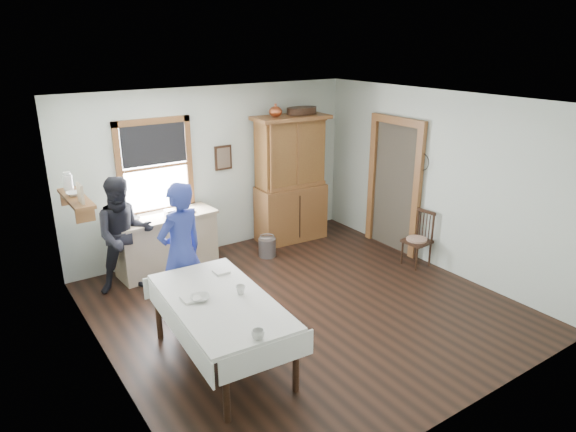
{
  "coord_description": "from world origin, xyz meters",
  "views": [
    {
      "loc": [
        -3.59,
        -4.91,
        3.42
      ],
      "look_at": [
        -0.04,
        0.3,
        1.21
      ],
      "focal_mm": 32.0,
      "sensor_mm": 36.0,
      "label": 1
    }
  ],
  "objects_px": {
    "pail": "(267,247)",
    "wicker_basket": "(278,239)",
    "spindle_chair": "(417,239)",
    "china_hutch": "(291,179)",
    "figure_dark": "(125,239)",
    "work_counter": "(167,243)",
    "woman_blue": "(181,257)",
    "dining_table": "(221,331)"
  },
  "relations": [
    {
      "from": "pail",
      "to": "wicker_basket",
      "type": "bearing_deg",
      "value": 37.85
    },
    {
      "from": "spindle_chair",
      "to": "wicker_basket",
      "type": "height_order",
      "value": "spindle_chair"
    },
    {
      "from": "china_hutch",
      "to": "pail",
      "type": "relative_size",
      "value": 7.13
    },
    {
      "from": "wicker_basket",
      "to": "figure_dark",
      "type": "bearing_deg",
      "value": -175.62
    },
    {
      "from": "spindle_chair",
      "to": "figure_dark",
      "type": "height_order",
      "value": "figure_dark"
    },
    {
      "from": "work_counter",
      "to": "woman_blue",
      "type": "relative_size",
      "value": 0.93
    },
    {
      "from": "dining_table",
      "to": "woman_blue",
      "type": "distance_m",
      "value": 1.23
    },
    {
      "from": "dining_table",
      "to": "woman_blue",
      "type": "xyz_separation_m",
      "value": [
        0.06,
        1.15,
        0.44
      ]
    },
    {
      "from": "dining_table",
      "to": "pail",
      "type": "distance_m",
      "value": 2.95
    },
    {
      "from": "wicker_basket",
      "to": "woman_blue",
      "type": "height_order",
      "value": "woman_blue"
    },
    {
      "from": "dining_table",
      "to": "wicker_basket",
      "type": "bearing_deg",
      "value": 46.72
    },
    {
      "from": "work_counter",
      "to": "dining_table",
      "type": "relative_size",
      "value": 0.79
    },
    {
      "from": "dining_table",
      "to": "wicker_basket",
      "type": "xyz_separation_m",
      "value": [
        2.37,
        2.52,
        -0.29
      ]
    },
    {
      "from": "spindle_chair",
      "to": "dining_table",
      "type": "bearing_deg",
      "value": -175.58
    },
    {
      "from": "work_counter",
      "to": "wicker_basket",
      "type": "height_order",
      "value": "work_counter"
    },
    {
      "from": "figure_dark",
      "to": "work_counter",
      "type": "bearing_deg",
      "value": 32.96
    },
    {
      "from": "work_counter",
      "to": "wicker_basket",
      "type": "bearing_deg",
      "value": -7.03
    },
    {
      "from": "pail",
      "to": "woman_blue",
      "type": "xyz_separation_m",
      "value": [
        -1.9,
        -1.05,
        0.68
      ]
    },
    {
      "from": "woman_blue",
      "to": "pail",
      "type": "bearing_deg",
      "value": -167.87
    },
    {
      "from": "wicker_basket",
      "to": "spindle_chair",
      "type": "bearing_deg",
      "value": -55.03
    },
    {
      "from": "work_counter",
      "to": "woman_blue",
      "type": "distance_m",
      "value": 1.57
    },
    {
      "from": "dining_table",
      "to": "spindle_chair",
      "type": "bearing_deg",
      "value": 9.05
    },
    {
      "from": "china_hutch",
      "to": "wicker_basket",
      "type": "relative_size",
      "value": 6.26
    },
    {
      "from": "work_counter",
      "to": "spindle_chair",
      "type": "relative_size",
      "value": 1.74
    },
    {
      "from": "spindle_chair",
      "to": "figure_dark",
      "type": "bearing_deg",
      "value": 152.09
    },
    {
      "from": "woman_blue",
      "to": "work_counter",
      "type": "bearing_deg",
      "value": -120.52
    },
    {
      "from": "pail",
      "to": "wicker_basket",
      "type": "xyz_separation_m",
      "value": [
        0.41,
        0.32,
        -0.05
      ]
    },
    {
      "from": "wicker_basket",
      "to": "work_counter",
      "type": "bearing_deg",
      "value": 176.78
    },
    {
      "from": "work_counter",
      "to": "pail",
      "type": "distance_m",
      "value": 1.62
    },
    {
      "from": "work_counter",
      "to": "figure_dark",
      "type": "height_order",
      "value": "figure_dark"
    },
    {
      "from": "spindle_chair",
      "to": "pail",
      "type": "bearing_deg",
      "value": 132.95
    },
    {
      "from": "spindle_chair",
      "to": "wicker_basket",
      "type": "bearing_deg",
      "value": 120.34
    },
    {
      "from": "pail",
      "to": "wicker_basket",
      "type": "relative_size",
      "value": 0.88
    },
    {
      "from": "work_counter",
      "to": "china_hutch",
      "type": "relative_size",
      "value": 0.71
    },
    {
      "from": "china_hutch",
      "to": "dining_table",
      "type": "bearing_deg",
      "value": -132.27
    },
    {
      "from": "spindle_chair",
      "to": "pail",
      "type": "xyz_separation_m",
      "value": [
        -1.76,
        1.61,
        -0.29
      ]
    },
    {
      "from": "pail",
      "to": "china_hutch",
      "type": "bearing_deg",
      "value": 29.21
    },
    {
      "from": "wicker_basket",
      "to": "china_hutch",
      "type": "bearing_deg",
      "value": 16.91
    },
    {
      "from": "spindle_chair",
      "to": "work_counter",
      "type": "bearing_deg",
      "value": 143.67
    },
    {
      "from": "pail",
      "to": "woman_blue",
      "type": "relative_size",
      "value": 0.18
    },
    {
      "from": "work_counter",
      "to": "spindle_chair",
      "type": "distance_m",
      "value": 3.87
    },
    {
      "from": "dining_table",
      "to": "spindle_chair",
      "type": "relative_size",
      "value": 2.22
    }
  ]
}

